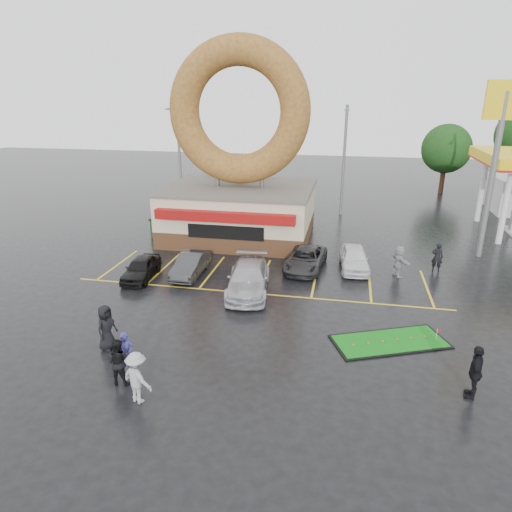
% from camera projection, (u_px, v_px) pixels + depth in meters
% --- Properties ---
extents(ground, '(120.00, 120.00, 0.00)m').
position_uv_depth(ground, '(239.00, 324.00, 20.71)').
color(ground, black).
rests_on(ground, ground).
extents(donut_shop, '(10.20, 8.70, 13.50)m').
position_uv_depth(donut_shop, '(239.00, 175.00, 31.73)').
color(donut_shop, '#472B19').
rests_on(donut_shop, ground).
extents(shell_sign, '(2.20, 0.36, 10.60)m').
position_uv_depth(shell_sign, '(499.00, 138.00, 26.86)').
color(shell_sign, slate).
rests_on(shell_sign, ground).
extents(streetlight_left, '(0.40, 2.21, 9.00)m').
position_uv_depth(streetlight_left, '(179.00, 155.00, 39.33)').
color(streetlight_left, slate).
rests_on(streetlight_left, ground).
extents(streetlight_mid, '(0.40, 2.21, 9.00)m').
position_uv_depth(streetlight_mid, '(344.00, 158.00, 37.64)').
color(streetlight_mid, slate).
rests_on(streetlight_mid, ground).
extents(streetlight_right, '(0.40, 2.21, 9.00)m').
position_uv_depth(streetlight_right, '(497.00, 161.00, 36.32)').
color(streetlight_right, slate).
rests_on(streetlight_right, ground).
extents(tree_far_d, '(4.90, 4.90, 7.00)m').
position_uv_depth(tree_far_d, '(446.00, 149.00, 46.08)').
color(tree_far_d, '#332114').
rests_on(tree_far_d, ground).
extents(car_black, '(1.72, 3.71, 1.23)m').
position_uv_depth(car_black, '(141.00, 268.00, 25.60)').
color(car_black, black).
rests_on(car_black, ground).
extents(car_dgrey, '(1.33, 3.82, 1.26)m').
position_uv_depth(car_dgrey, '(191.00, 265.00, 26.06)').
color(car_dgrey, '#2C2D2F').
rests_on(car_dgrey, ground).
extents(car_silver, '(2.71, 5.32, 1.48)m').
position_uv_depth(car_silver, '(248.00, 278.00, 23.84)').
color(car_silver, '#AFAFB4').
rests_on(car_silver, ground).
extents(car_grey, '(2.46, 4.64, 1.24)m').
position_uv_depth(car_grey, '(306.00, 259.00, 26.96)').
color(car_grey, '#2A2A2C').
rests_on(car_grey, ground).
extents(car_white, '(1.93, 4.11, 1.36)m').
position_uv_depth(car_white, '(354.00, 258.00, 26.91)').
color(car_white, silver).
rests_on(car_white, ground).
extents(person_blue, '(0.74, 0.61, 1.74)m').
position_uv_depth(person_blue, '(126.00, 354.00, 16.71)').
color(person_blue, navy).
rests_on(person_blue, ground).
extents(person_blackjkt, '(0.88, 0.70, 1.76)m').
position_uv_depth(person_blackjkt, '(118.00, 362.00, 16.22)').
color(person_blackjkt, black).
rests_on(person_blackjkt, ground).
extents(person_hoodie, '(1.38, 1.09, 1.86)m').
position_uv_depth(person_hoodie, '(137.00, 378.00, 15.23)').
color(person_hoodie, '#9A9A9D').
rests_on(person_hoodie, ground).
extents(person_bystander, '(0.83, 1.06, 1.93)m').
position_uv_depth(person_bystander, '(106.00, 328.00, 18.41)').
color(person_bystander, black).
rests_on(person_bystander, ground).
extents(person_cameraman, '(0.73, 1.24, 1.98)m').
position_uv_depth(person_cameraman, '(475.00, 372.00, 15.45)').
color(person_cameraman, black).
rests_on(person_cameraman, ground).
extents(person_walker_near, '(1.22, 1.76, 1.83)m').
position_uv_depth(person_walker_near, '(399.00, 261.00, 25.79)').
color(person_walker_near, '#98989B').
rests_on(person_walker_near, ground).
extents(person_walker_far, '(0.70, 0.53, 1.74)m').
position_uv_depth(person_walker_far, '(437.00, 257.00, 26.54)').
color(person_walker_far, black).
rests_on(person_walker_far, ground).
extents(dumpster, '(1.98, 1.50, 1.30)m').
position_uv_depth(dumpster, '(165.00, 228.00, 32.96)').
color(dumpster, '#1A451D').
rests_on(dumpster, ground).
extents(putting_green, '(5.18, 3.76, 0.59)m').
position_uv_depth(putting_green, '(390.00, 342.00, 19.17)').
color(putting_green, black).
rests_on(putting_green, ground).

